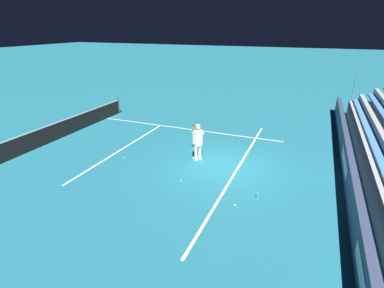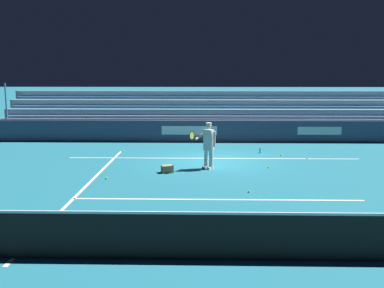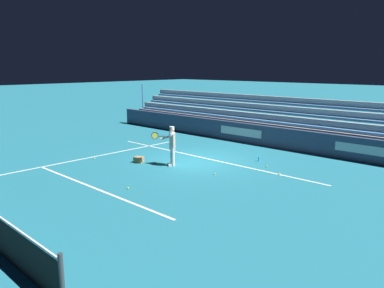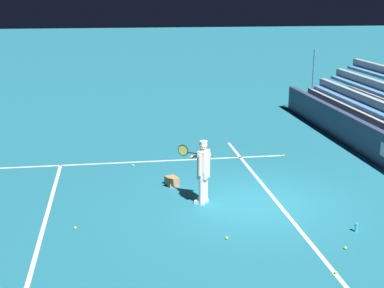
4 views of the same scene
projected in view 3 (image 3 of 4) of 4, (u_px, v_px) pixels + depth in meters
name	position (u px, v px, depth m)	size (l,w,h in m)	color
ground_plane	(199.00, 160.00, 17.16)	(160.00, 160.00, 0.00)	#1E6B7F
court_baseline_white	(206.00, 158.00, 17.52)	(12.00, 0.10, 0.01)	white
court_sideline_white	(73.00, 161.00, 17.07)	(0.10, 12.00, 0.01)	white
court_service_line_white	(94.00, 188.00, 13.24)	(8.22, 0.10, 0.01)	white
back_wall_sponsor_board	(258.00, 135.00, 20.49)	(23.33, 0.25, 1.10)	#384260
bleacher_stand	(276.00, 128.00, 21.76)	(22.16, 2.40, 2.95)	#9EA3A8
tennis_player	(172.00, 145.00, 16.08)	(0.96, 0.83, 1.71)	silver
ball_box_cardboard	(139.00, 160.00, 16.76)	(0.40, 0.30, 0.26)	#A87F51
tennis_ball_by_box	(280.00, 174.00, 14.89)	(0.07, 0.07, 0.07)	#CCE533
tennis_ball_midcourt	(170.00, 142.00, 21.26)	(0.07, 0.07, 0.07)	#CCE533
tennis_ball_toward_net	(94.00, 159.00, 17.36)	(0.07, 0.07, 0.07)	#CCE533
tennis_ball_stray_back	(128.00, 188.00, 13.13)	(0.07, 0.07, 0.07)	#CCE533
tennis_ball_near_player	(267.00, 166.00, 16.01)	(0.07, 0.07, 0.07)	#CCE533
tennis_ball_far_left	(214.00, 174.00, 14.85)	(0.07, 0.07, 0.07)	#CCE533
water_bottle	(259.00, 159.00, 16.98)	(0.07, 0.07, 0.22)	#33B2E5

